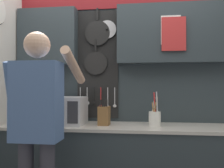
{
  "coord_description": "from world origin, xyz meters",
  "views": [
    {
      "loc": [
        0.28,
        -2.56,
        1.27
      ],
      "look_at": [
        -0.08,
        0.19,
        1.31
      ],
      "focal_mm": 40.0,
      "sensor_mm": 36.0,
      "label": 1
    }
  ],
  "objects": [
    {
      "name": "base_cabinet_counter",
      "position": [
        0.0,
        -0.0,
        0.44
      ],
      "size": [
        2.37,
        0.6,
        0.88
      ],
      "color": "#2D383D",
      "rests_on": "ground_plane"
    },
    {
      "name": "knife_block",
      "position": [
        -0.13,
        -0.01,
        0.98
      ],
      "size": [
        0.11,
        0.15,
        0.27
      ],
      "color": "brown",
      "rests_on": "base_cabinet_counter"
    },
    {
      "name": "back_wall_unit",
      "position": [
        0.02,
        0.27,
        1.52
      ],
      "size": [
        2.94,
        0.23,
        2.5
      ],
      "color": "#2D383D",
      "rests_on": "ground_plane"
    },
    {
      "name": "microwave",
      "position": [
        -0.58,
        -0.01,
        1.03
      ],
      "size": [
        0.48,
        0.37,
        0.29
      ],
      "color": "silver",
      "rests_on": "base_cabinet_counter"
    },
    {
      "name": "utensil_crock",
      "position": [
        0.38,
        -0.01,
        0.97
      ],
      "size": [
        0.12,
        0.12,
        0.35
      ],
      "color": "white",
      "rests_on": "base_cabinet_counter"
    },
    {
      "name": "person",
      "position": [
        -0.57,
        -0.65,
        1.03
      ],
      "size": [
        0.54,
        0.64,
        1.72
      ],
      "color": "#383842",
      "rests_on": "ground_plane"
    }
  ]
}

